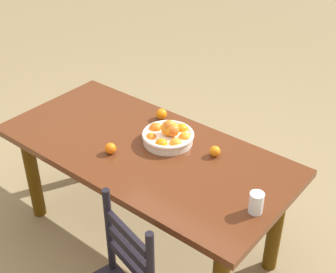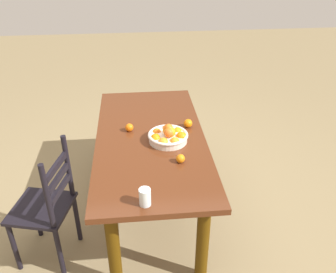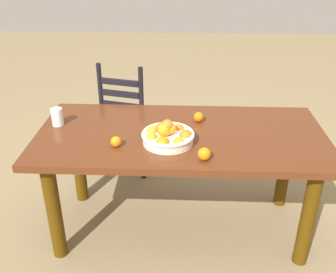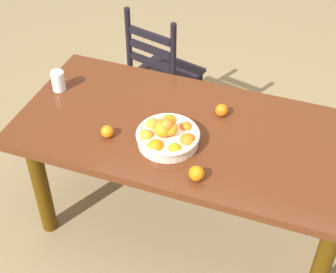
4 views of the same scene
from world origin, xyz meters
name	(u,v)px [view 4 (image 4 of 4)]	position (x,y,z in m)	size (l,w,h in m)	color
ground_plane	(187,224)	(0.00, 0.00, 0.00)	(12.00, 12.00, 0.00)	#877551
dining_table	(190,146)	(0.00, 0.00, 0.62)	(1.76, 0.85, 0.73)	#542914
chair_near_window	(162,77)	(-0.44, 0.75, 0.46)	(0.47, 0.47, 0.95)	black
fruit_bowl	(167,135)	(-0.08, -0.13, 0.78)	(0.31, 0.31, 0.15)	silver
orange_loose_0	(107,132)	(-0.37, -0.19, 0.76)	(0.06, 0.06, 0.06)	orange
orange_loose_1	(222,110)	(0.11, 0.16, 0.76)	(0.06, 0.06, 0.06)	orange
orange_loose_2	(197,173)	(0.13, -0.31, 0.77)	(0.07, 0.07, 0.07)	orange
drinking_glass	(58,81)	(-0.78, 0.08, 0.79)	(0.07, 0.07, 0.11)	silver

